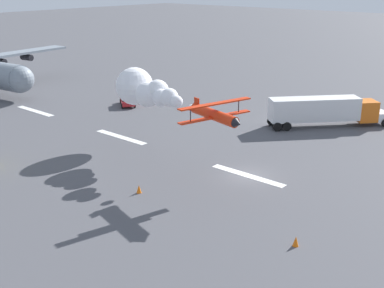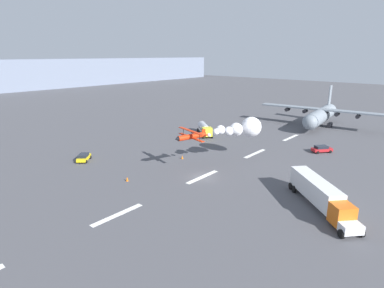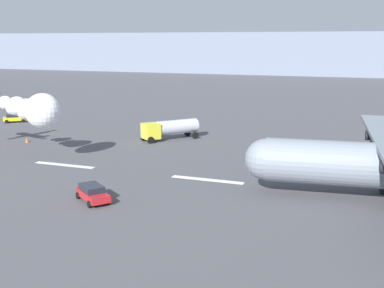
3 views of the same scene
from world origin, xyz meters
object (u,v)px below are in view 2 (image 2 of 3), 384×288
Objects in this scene: fuel_tanker_truck at (205,129)px; followme_car_yellow at (322,149)px; traffic_cone_near at (127,179)px; semi_truck_orange at (320,194)px; airport_staff_sedan at (84,157)px; stunt_biplane_red at (241,128)px; cargo_transport_plane at (320,116)px; traffic_cone_far at (182,157)px.

fuel_tanker_truck is 29.59m from followme_car_yellow.
traffic_cone_near is (-33.51, -10.16, -1.36)m from fuel_tanker_truck.
semi_truck_orange is 3.14× the size of airport_staff_sedan.
semi_truck_orange is 2.90× the size of followme_car_yellow.
stunt_biplane_red is 26.46× the size of traffic_cone_near.
airport_staff_sedan is at bearing 133.86° from stunt_biplane_red.
followme_car_yellow is at bearing -26.39° from traffic_cone_near.
cargo_transport_plane is 4.39× the size of fuel_tanker_truck.
semi_truck_orange is 17.55× the size of traffic_cone_near.
fuel_tanker_truck is 35.04m from traffic_cone_near.
semi_truck_orange is 44.53m from airport_staff_sedan.
fuel_tanker_truck is at bearing -8.53° from airport_staff_sedan.
fuel_tanker_truck is 10.98× the size of traffic_cone_far.
followme_car_yellow is at bearing -80.60° from fuel_tanker_truck.
airport_staff_sedan is at bearing 135.02° from traffic_cone_far.
fuel_tanker_truck is (21.73, 38.21, -0.40)m from semi_truck_orange.
airport_staff_sedan is (-11.03, 43.13, -1.32)m from semi_truck_orange.
semi_truck_orange is 1.60× the size of fuel_tanker_truck.
fuel_tanker_truck is 1.96× the size of airport_staff_sedan.
followme_car_yellow is at bearing -35.62° from stunt_biplane_red.
semi_truck_orange is 17.55× the size of traffic_cone_far.
stunt_biplane_red is 13.41m from traffic_cone_far.
cargo_transport_plane reaches higher than fuel_tanker_truck.
stunt_biplane_red reaches higher than airport_staff_sedan.
fuel_tanker_truck is (10.68, 18.07, -4.69)m from stunt_biplane_red.
cargo_transport_plane is 48.19× the size of traffic_cone_near.
followme_car_yellow is at bearing -42.21° from airport_staff_sedan.
followme_car_yellow is (15.51, -11.11, -5.62)m from stunt_biplane_red.
fuel_tanker_truck reaches higher than followme_car_yellow.
traffic_cone_near is 14.87m from traffic_cone_far.
stunt_biplane_red is at bearing 144.38° from followme_car_yellow.
followme_car_yellow is 1.08× the size of airport_staff_sedan.
cargo_transport_plane reaches higher than airport_staff_sedan.
cargo_transport_plane is 63.56m from traffic_cone_near.
stunt_biplane_red is 23.38m from semi_truck_orange.
traffic_cone_far is at bearing 3.83° from traffic_cone_near.
followme_car_yellow is 30.87m from traffic_cone_far.
followme_car_yellow and airport_staff_sedan have the same top height.
stunt_biplane_red is 26.46× the size of traffic_cone_far.
semi_truck_orange reaches higher than airport_staff_sedan.
airport_staff_sedan is 19.92m from traffic_cone_far.
traffic_cone_far is at bearing 167.68° from cargo_transport_plane.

